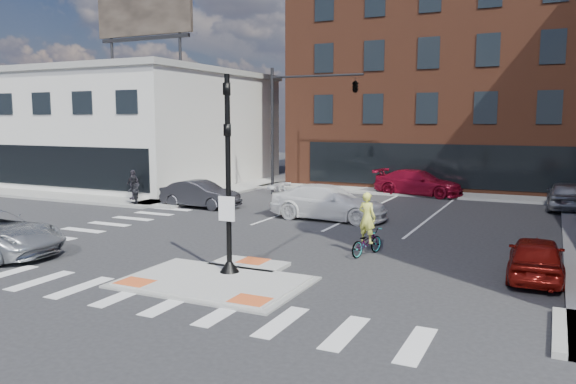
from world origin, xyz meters
The scene contains 18 objects.
ground centered at (0.00, 0.00, 0.00)m, with size 120.00×120.00×0.00m, color #28282B.
refuge_island centered at (0.00, -0.26, 0.05)m, with size 5.40×4.65×0.13m.
sidewalk_nw centered at (-16.76, 15.29, 0.08)m, with size 23.50×20.50×0.15m.
sidewalk_n centered at (3.00, 22.00, 0.07)m, with size 26.00×3.00×0.15m, color gray.
building_nw centered at (-21.98, 19.98, 4.23)m, with size 20.40×16.40×14.40m.
building_n centered at (3.00, 31.99, 7.80)m, with size 24.40×18.40×15.50m.
building_far_left centered at (-4.00, 52.00, 5.00)m, with size 10.00×12.00×10.00m, color slate.
building_far_right centered at (9.00, 54.00, 6.00)m, with size 12.00×12.00×12.00m, color brown.
signal_pole centered at (0.00, 0.40, 2.36)m, with size 0.60×0.60×5.98m.
mast_arm_signal centered at (-3.47, 18.00, 6.21)m, with size 6.10×2.24×8.00m.
red_sedan centered at (8.50, 4.05, 0.66)m, with size 1.57×3.90×1.33m, color maroon.
white_pickup centered at (-0.86, 10.92, 0.82)m, with size 2.31×5.68×1.65m, color white.
bg_car_dark centered at (-8.50, 11.29, 0.74)m, with size 1.56×4.46×1.47m, color #26272C.
bg_car_silver centered at (9.50, 18.99, 0.79)m, with size 1.86×4.63×1.58m, color #A9ABB0.
bg_car_red centered at (1.13, 21.36, 0.81)m, with size 2.26×5.56×1.61m, color maroon.
cyclist centered at (3.00, 4.74, 0.76)m, with size 1.09×1.90×2.25m.
pedestrian_a centered at (-12.00, 10.00, 0.93)m, with size 0.75×0.59×1.55m, color black.
pedestrian_b centered at (-13.25, 11.42, 1.01)m, with size 1.01×0.42×1.72m, color #312C36.
Camera 1 is at (8.84, -13.97, 4.76)m, focal length 35.00 mm.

